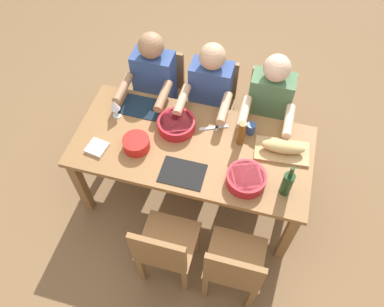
{
  "coord_description": "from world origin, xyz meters",
  "views": [
    {
      "loc": [
        -0.44,
        1.65,
        3.05
      ],
      "look_at": [
        0.0,
        0.0,
        0.63
      ],
      "focal_mm": 35.73,
      "sensor_mm": 36.0,
      "label": 1
    }
  ],
  "objects_px": {
    "serving_bowl_greens": "(246,178)",
    "serving_bowl_salad": "(176,124)",
    "chair_near_center": "(213,99)",
    "chair_far_left": "(234,267)",
    "diner_near_center": "(209,97)",
    "napkin_stack": "(97,148)",
    "serving_bowl_fruit": "(136,143)",
    "dining_table": "(192,152)",
    "chair_near_right": "(162,89)",
    "bread_loaf": "(283,147)",
    "wine_bottle": "(287,183)",
    "cutting_board": "(282,151)",
    "diner_near_right": "(154,86)",
    "cup_near_left": "(251,128)",
    "chair_far_center": "(164,249)",
    "wine_glass": "(115,106)",
    "beer_bottle": "(241,133)",
    "chair_near_left": "(267,109)",
    "diner_near_left": "(268,108)"
  },
  "relations": [
    {
      "from": "chair_near_right",
      "to": "napkin_stack",
      "type": "height_order",
      "value": "chair_near_right"
    },
    {
      "from": "dining_table",
      "to": "beer_bottle",
      "type": "bearing_deg",
      "value": -160.44
    },
    {
      "from": "diner_near_center",
      "to": "diner_near_right",
      "type": "height_order",
      "value": "same"
    },
    {
      "from": "diner_near_center",
      "to": "serving_bowl_salad",
      "type": "distance_m",
      "value": 0.47
    },
    {
      "from": "serving_bowl_fruit",
      "to": "cutting_board",
      "type": "relative_size",
      "value": 0.5
    },
    {
      "from": "diner_near_center",
      "to": "serving_bowl_greens",
      "type": "relative_size",
      "value": 4.26
    },
    {
      "from": "chair_near_center",
      "to": "cutting_board",
      "type": "xyz_separation_m",
      "value": [
        -0.66,
        0.63,
        0.27
      ]
    },
    {
      "from": "chair_near_center",
      "to": "wine_glass",
      "type": "height_order",
      "value": "wine_glass"
    },
    {
      "from": "dining_table",
      "to": "diner_near_right",
      "type": "distance_m",
      "value": 0.75
    },
    {
      "from": "chair_near_center",
      "to": "diner_near_center",
      "type": "distance_m",
      "value": 0.28
    },
    {
      "from": "chair_far_center",
      "to": "serving_bowl_salad",
      "type": "xyz_separation_m",
      "value": [
        0.16,
        -0.87,
        0.31
      ]
    },
    {
      "from": "wine_bottle",
      "to": "napkin_stack",
      "type": "xyz_separation_m",
      "value": [
        1.4,
        -0.0,
        -0.1
      ]
    },
    {
      "from": "dining_table",
      "to": "cup_near_left",
      "type": "height_order",
      "value": "cup_near_left"
    },
    {
      "from": "chair_far_center",
      "to": "diner_near_right",
      "type": "bearing_deg",
      "value": -69.16
    },
    {
      "from": "napkin_stack",
      "to": "serving_bowl_fruit",
      "type": "bearing_deg",
      "value": -162.18
    },
    {
      "from": "serving_bowl_greens",
      "to": "cup_near_left",
      "type": "height_order",
      "value": "cup_near_left"
    },
    {
      "from": "cutting_board",
      "to": "wine_glass",
      "type": "height_order",
      "value": "wine_glass"
    },
    {
      "from": "serving_bowl_greens",
      "to": "serving_bowl_salad",
      "type": "relative_size",
      "value": 0.98
    },
    {
      "from": "diner_near_center",
      "to": "chair_far_left",
      "type": "distance_m",
      "value": 1.41
    },
    {
      "from": "dining_table",
      "to": "serving_bowl_salad",
      "type": "distance_m",
      "value": 0.25
    },
    {
      "from": "chair_near_center",
      "to": "serving_bowl_greens",
      "type": "relative_size",
      "value": 3.02
    },
    {
      "from": "chair_near_center",
      "to": "chair_near_left",
      "type": "xyz_separation_m",
      "value": [
        -0.5,
        0.0,
        0.0
      ]
    },
    {
      "from": "chair_near_center",
      "to": "chair_far_left",
      "type": "xyz_separation_m",
      "value": [
        -0.5,
        1.48,
        0.0
      ]
    },
    {
      "from": "serving_bowl_salad",
      "to": "wine_glass",
      "type": "height_order",
      "value": "wine_glass"
    },
    {
      "from": "serving_bowl_fruit",
      "to": "beer_bottle",
      "type": "xyz_separation_m",
      "value": [
        -0.74,
        -0.25,
        0.06
      ]
    },
    {
      "from": "cup_near_left",
      "to": "chair_near_right",
      "type": "bearing_deg",
      "value": -29.46
    },
    {
      "from": "beer_bottle",
      "to": "wine_glass",
      "type": "xyz_separation_m",
      "value": [
        0.99,
        -0.01,
        0.01
      ]
    },
    {
      "from": "chair_far_center",
      "to": "wine_bottle",
      "type": "height_order",
      "value": "wine_bottle"
    },
    {
      "from": "napkin_stack",
      "to": "diner_near_left",
      "type": "bearing_deg",
      "value": -146.5
    },
    {
      "from": "serving_bowl_salad",
      "to": "beer_bottle",
      "type": "distance_m",
      "value": 0.5
    },
    {
      "from": "diner_near_left",
      "to": "wine_bottle",
      "type": "distance_m",
      "value": 0.82
    },
    {
      "from": "chair_near_center",
      "to": "serving_bowl_fruit",
      "type": "xyz_separation_m",
      "value": [
        0.39,
        0.87,
        0.31
      ]
    },
    {
      "from": "diner_near_right",
      "to": "diner_near_center",
      "type": "bearing_deg",
      "value": 180.0
    },
    {
      "from": "bread_loaf",
      "to": "chair_near_right",
      "type": "bearing_deg",
      "value": -28.58
    },
    {
      "from": "diner_near_center",
      "to": "serving_bowl_fruit",
      "type": "distance_m",
      "value": 0.79
    },
    {
      "from": "wine_bottle",
      "to": "wine_glass",
      "type": "distance_m",
      "value": 1.41
    },
    {
      "from": "diner_near_center",
      "to": "diner_near_right",
      "type": "bearing_deg",
      "value": 0.0
    },
    {
      "from": "chair_near_center",
      "to": "chair_far_center",
      "type": "relative_size",
      "value": 1.0
    },
    {
      "from": "serving_bowl_salad",
      "to": "beer_bottle",
      "type": "bearing_deg",
      "value": 179.35
    },
    {
      "from": "serving_bowl_fruit",
      "to": "cutting_board",
      "type": "distance_m",
      "value": 1.08
    },
    {
      "from": "serving_bowl_salad",
      "to": "bread_loaf",
      "type": "relative_size",
      "value": 0.9
    },
    {
      "from": "chair_far_center",
      "to": "wine_glass",
      "type": "relative_size",
      "value": 5.12
    },
    {
      "from": "chair_near_right",
      "to": "wine_glass",
      "type": "bearing_deg",
      "value": 75.65
    },
    {
      "from": "dining_table",
      "to": "chair_near_center",
      "type": "relative_size",
      "value": 2.12
    },
    {
      "from": "bread_loaf",
      "to": "wine_bottle",
      "type": "bearing_deg",
      "value": 100.36
    },
    {
      "from": "diner_near_center",
      "to": "chair_far_center",
      "type": "xyz_separation_m",
      "value": [
        0.0,
        1.3,
        -0.21
      ]
    },
    {
      "from": "bread_loaf",
      "to": "wine_bottle",
      "type": "relative_size",
      "value": 1.1
    },
    {
      "from": "diner_near_center",
      "to": "wine_glass",
      "type": "bearing_deg",
      "value": 33.47
    },
    {
      "from": "chair_near_right",
      "to": "diner_near_right",
      "type": "distance_m",
      "value": 0.28
    },
    {
      "from": "chair_near_right",
      "to": "beer_bottle",
      "type": "height_order",
      "value": "beer_bottle"
    }
  ]
}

